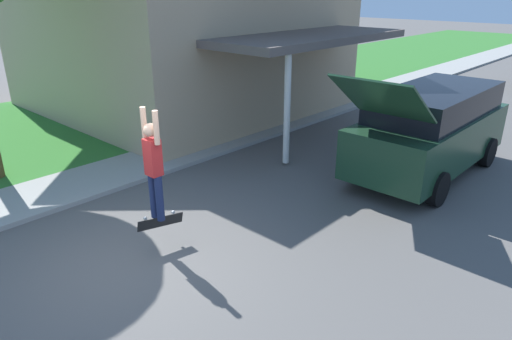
{
  "coord_description": "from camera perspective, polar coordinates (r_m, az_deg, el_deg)",
  "views": [
    {
      "loc": [
        5.76,
        -3.2,
        4.19
      ],
      "look_at": [
        0.69,
        2.26,
        1.19
      ],
      "focal_mm": 32.0,
      "sensor_mm": 36.0,
      "label": 1
    }
  ],
  "objects": [
    {
      "name": "sidewalk",
      "position": [
        13.76,
        -2.48,
        4.39
      ],
      "size": [
        1.8,
        80.0,
        0.1
      ],
      "color": "gray",
      "rests_on": "ground_plane"
    },
    {
      "name": "suv_parked",
      "position": [
        11.44,
        21.0,
        4.88
      ],
      "size": [
        2.07,
        5.59,
        2.7
      ],
      "color": "#193823",
      "rests_on": "ground_plane"
    },
    {
      "name": "skateboarder",
      "position": [
        7.47,
        -12.7,
        0.68
      ],
      "size": [
        0.41,
        0.22,
        1.88
      ],
      "color": "#192347",
      "rests_on": "ground_plane"
    },
    {
      "name": "lawn",
      "position": [
        17.07,
        -13.04,
        7.28
      ],
      "size": [
        10.0,
        80.0,
        0.08
      ],
      "color": "#2D6B28",
      "rests_on": "ground_plane"
    },
    {
      "name": "ground_plane",
      "position": [
        7.81,
        -15.45,
        -11.44
      ],
      "size": [
        120.0,
        120.0,
        0.0
      ],
      "primitive_type": "plane",
      "color": "#54514F"
    },
    {
      "name": "skateboard",
      "position": [
        7.97,
        -11.87,
        -6.32
      ],
      "size": [
        0.28,
        0.79,
        0.27
      ],
      "color": "black",
      "rests_on": "ground_plane"
    }
  ]
}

